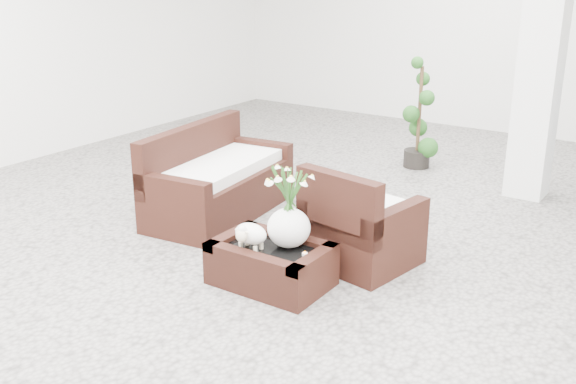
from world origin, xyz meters
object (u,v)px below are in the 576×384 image
Objects in this scene: loveseat at (219,172)px; topiary at (419,114)px; coffee_table at (271,266)px; armchair at (363,215)px.

topiary is at bearing -26.01° from loveseat.
coffee_table is 1.69m from loveseat.
armchair is 0.52× the size of loveseat.
loveseat is (-1.73, 0.23, 0.01)m from armchair.
coffee_table is 0.90m from armchair.
loveseat is at bearing -110.05° from topiary.
armchair is 1.75m from loveseat.
armchair is at bearing -103.58° from loveseat.
topiary is at bearing 95.80° from coffee_table.
loveseat is 2.83m from topiary.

